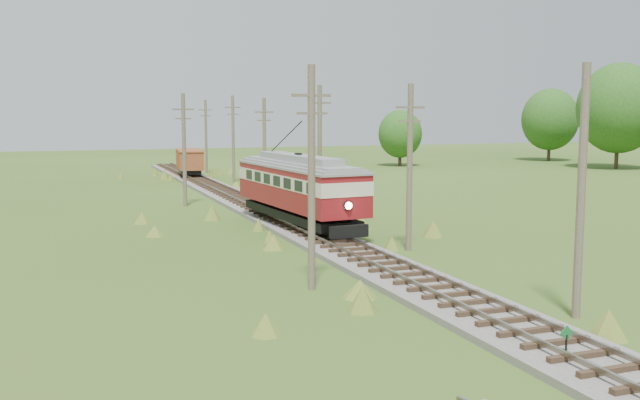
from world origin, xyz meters
name	(u,v)px	position (x,y,z in m)	size (l,w,h in m)	color
ground	(609,379)	(0.00, 0.00, 0.00)	(260.00, 260.00, 0.00)	#335419
railbed_main	(263,211)	(0.00, 34.00, 0.19)	(3.60, 96.00, 0.57)	#605B54
switch_marker	(566,340)	(-0.20, 1.50, 0.63)	(0.45, 0.06, 1.08)	black
streetcar	(298,185)	(0.00, 26.09, 2.80)	(4.16, 13.51, 6.12)	black
gondola	(189,161)	(0.00, 63.40, 1.95)	(3.30, 7.97, 2.57)	black
gravel_pile	(261,186)	(3.69, 47.64, 0.54)	(3.20, 3.40, 1.17)	gray
utility_pole_r_1	(581,193)	(3.10, 5.00, 4.40)	(0.30, 0.30, 8.80)	brown
utility_pole_r_2	(410,166)	(3.30, 18.00, 4.42)	(1.60, 0.30, 8.60)	brown
utility_pole_r_3	(320,150)	(3.20, 31.00, 4.63)	(1.60, 0.30, 9.00)	brown
utility_pole_r_4	(264,146)	(3.00, 44.00, 4.32)	(1.60, 0.30, 8.40)	brown
utility_pole_r_5	(233,138)	(3.40, 57.00, 4.58)	(1.60, 0.30, 8.90)	brown
utility_pole_r_6	(206,135)	(3.20, 70.00, 4.47)	(1.60, 0.30, 8.70)	brown
utility_pole_l_a	(312,176)	(-4.20, 12.00, 4.63)	(1.60, 0.30, 9.00)	brown
utility_pole_l_b	(184,149)	(-4.50, 40.00, 4.42)	(1.60, 0.30, 8.60)	brown
tree_right_4	(619,108)	(54.00, 58.00, 7.75)	(10.50, 10.50, 13.53)	#38281C
tree_right_5	(550,119)	(56.00, 74.00, 6.19)	(8.40, 8.40, 10.82)	#38281C
tree_mid_b	(400,134)	(30.00, 72.00, 4.33)	(5.88, 5.88, 7.57)	#38281C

